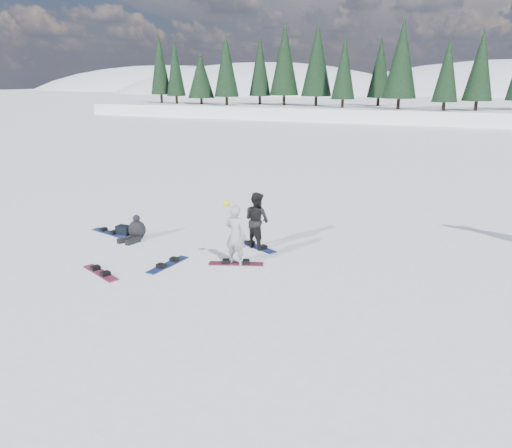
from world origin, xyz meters
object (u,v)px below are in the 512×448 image
Objects in this scene: snowboarder_man at (257,220)px; snowboard_loose_c at (109,233)px; snowboard_loose_a at (168,265)px; snowboarder_woman at (236,235)px; snowboard_loose_b at (101,273)px; seated_rider at (136,230)px; gear_bag at (124,230)px.

snowboarder_man is 1.14× the size of snowboard_loose_c.
snowboard_loose_a is (3.45, -1.74, 0.00)m from snowboard_loose_c.
snowboarder_woman is 1.22× the size of snowboard_loose_c.
snowboarder_man is at bearing 74.36° from snowboard_loose_b.
seated_rider is 0.68× the size of snowboard_loose_a.
snowboarder_woman is 3.69m from snowboard_loose_b.
gear_bag is at bearing 178.90° from seated_rider.
snowboarder_woman is 1.22× the size of snowboard_loose_a.
snowboarder_man is at bearing 30.67° from seated_rider.
gear_bag is at bearing 141.32° from snowboard_loose_b.
snowboard_loose_c is at bearing 149.63° from snowboard_loose_b.
snowboarder_woman is 1.55m from snowboarder_man.
snowboarder_woman is at bearing 115.15° from snowboarder_man.
gear_bag is (-4.52, -0.56, -0.70)m from snowboarder_man.
snowboarder_man is at bearing -84.10° from snowboarder_woman.
snowboard_loose_a is (-1.68, -0.82, -0.84)m from snowboarder_woman.
gear_bag is (-4.57, 0.99, -0.70)m from snowboarder_woman.
snowboard_loose_a is (1.29, 1.22, 0.00)m from snowboard_loose_b.
seated_rider is 0.76m from gear_bag.
snowboarder_woman is 2.05m from snowboard_loose_a.
gear_bag is (-0.70, 0.25, -0.16)m from seated_rider.
snowboard_loose_b is at bearing -62.11° from gear_bag.
seated_rider reaches higher than snowboard_loose_a.
snowboard_loose_c is (-2.17, 2.96, 0.00)m from snowboard_loose_b.
snowboard_loose_b is 3.67m from snowboard_loose_c.
snowboard_loose_b is 1.00× the size of snowboard_loose_c.
snowboarder_man is 4.61m from gear_bag.
gear_bag is 0.30× the size of snowboard_loose_a.
snowboard_loose_b is (-2.96, -2.04, -0.84)m from snowboarder_woman.
seated_rider reaches higher than gear_bag.
seated_rider is at bearing 35.45° from snowboarder_man.
snowboarder_woman is at bearing 57.97° from snowboard_loose_b.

